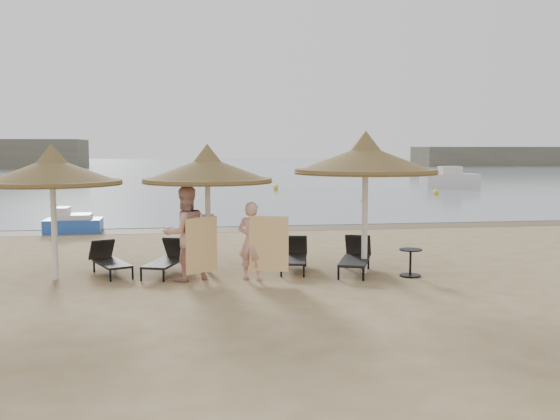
% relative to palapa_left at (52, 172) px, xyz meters
% --- Properties ---
extents(ground, '(160.00, 160.00, 0.00)m').
position_rel_palapa_left_xyz_m(ground, '(3.68, -1.50, -2.37)').
color(ground, tan).
rests_on(ground, ground).
extents(sea, '(200.00, 140.00, 0.03)m').
position_rel_palapa_left_xyz_m(sea, '(3.68, 78.50, -2.36)').
color(sea, slate).
rests_on(sea, ground).
extents(wet_sand_strip, '(200.00, 1.60, 0.01)m').
position_rel_palapa_left_xyz_m(wet_sand_strip, '(3.68, 7.90, -2.37)').
color(wet_sand_strip, brown).
rests_on(wet_sand_strip, ground).
extents(far_shore, '(150.00, 54.80, 12.00)m').
position_rel_palapa_left_xyz_m(far_shore, '(-21.43, 76.33, 0.53)').
color(far_shore, '#655F48').
rests_on(far_shore, ground).
extents(palapa_left, '(3.01, 3.01, 2.98)m').
position_rel_palapa_left_xyz_m(palapa_left, '(0.00, 0.00, 0.00)').
color(palapa_left, white).
rests_on(palapa_left, ground).
extents(palapa_center, '(3.02, 3.02, 2.99)m').
position_rel_palapa_left_xyz_m(palapa_center, '(3.36, 0.31, 0.01)').
color(palapa_center, white).
rests_on(palapa_center, ground).
extents(palapa_right, '(3.31, 3.31, 3.28)m').
position_rel_palapa_left_xyz_m(palapa_right, '(6.94, -0.26, 0.24)').
color(palapa_right, white).
rests_on(palapa_right, ground).
extents(lounger_far_left, '(1.16, 1.72, 0.74)m').
position_rel_palapa_left_xyz_m(lounger_far_left, '(1.08, 0.50, -2.04)').
color(lounger_far_left, black).
rests_on(lounger_far_left, ground).
extents(lounger_near_left, '(1.10, 1.80, 0.77)m').
position_rel_palapa_left_xyz_m(lounger_near_left, '(2.42, 0.34, -2.03)').
color(lounger_near_left, black).
rests_on(lounger_near_left, ground).
extents(lounger_near_right, '(0.92, 1.77, 0.76)m').
position_rel_palapa_left_xyz_m(lounger_near_right, '(5.40, 0.36, -2.04)').
color(lounger_near_right, black).
rests_on(lounger_near_right, ground).
extents(lounger_far_right, '(1.21, 1.90, 0.81)m').
position_rel_palapa_left_xyz_m(lounger_far_right, '(6.76, -0.14, -2.01)').
color(lounger_far_right, black).
rests_on(lounger_far_right, ground).
extents(side_table, '(0.51, 0.51, 0.62)m').
position_rel_palapa_left_xyz_m(side_table, '(7.86, -0.81, -2.08)').
color(side_table, black).
rests_on(side_table, ground).
extents(person_left, '(1.29, 1.09, 2.40)m').
position_rel_palapa_left_xyz_m(person_left, '(2.83, -0.48, -1.18)').
color(person_left, '#DB9C8B').
rests_on(person_left, ground).
extents(person_right, '(1.09, 0.95, 2.00)m').
position_rel_palapa_left_xyz_m(person_right, '(4.27, -0.66, -1.37)').
color(person_right, '#DB9C8B').
rests_on(person_right, ground).
extents(towel_left, '(0.69, 0.53, 1.19)m').
position_rel_palapa_left_xyz_m(towel_left, '(3.18, -0.83, -1.55)').
color(towel_left, orange).
rests_on(towel_left, ground).
extents(towel_right, '(0.83, 0.26, 1.20)m').
position_rel_palapa_left_xyz_m(towel_right, '(4.62, -0.91, -1.55)').
color(towel_right, orange).
rests_on(towel_right, ground).
extents(bag_patterned, '(0.29, 0.14, 0.36)m').
position_rel_palapa_left_xyz_m(bag_patterned, '(3.36, 0.49, -1.20)').
color(bag_patterned, silver).
rests_on(bag_patterned, ground).
extents(bag_dark, '(0.24, 0.13, 0.33)m').
position_rel_palapa_left_xyz_m(bag_dark, '(3.36, 0.15, -1.27)').
color(bag_dark, black).
rests_on(bag_dark, ground).
extents(pedal_boat, '(1.89, 1.13, 0.87)m').
position_rel_palapa_left_xyz_m(pedal_boat, '(-1.00, 7.88, -2.05)').
color(pedal_boat, '#234EB1').
rests_on(pedal_boat, ground).
extents(buoy_mid, '(0.38, 0.38, 0.38)m').
position_rel_palapa_left_xyz_m(buoy_mid, '(8.93, 28.09, -2.19)').
color(buoy_mid, yellow).
rests_on(buoy_mid, ground).
extents(buoy_right, '(0.35, 0.35, 0.35)m').
position_rel_palapa_left_xyz_m(buoy_right, '(18.05, 22.20, -2.20)').
color(buoy_right, yellow).
rests_on(buoy_right, ground).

